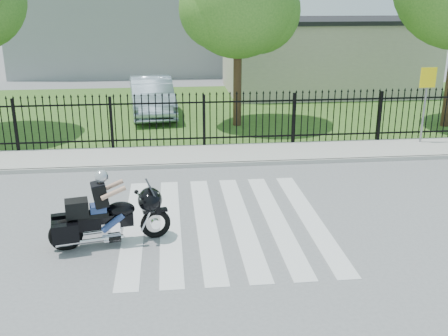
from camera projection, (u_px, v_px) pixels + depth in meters
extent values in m
plane|color=slate|center=(224.00, 222.00, 11.85)|extent=(120.00, 120.00, 0.00)
cube|color=#ADAAA3|center=(207.00, 155.00, 16.54)|extent=(40.00, 2.00, 0.12)
cube|color=#ADAAA3|center=(209.00, 165.00, 15.60)|extent=(40.00, 0.12, 0.12)
cube|color=#31531C|center=(195.00, 110.00, 23.15)|extent=(40.00, 12.00, 0.02)
cube|color=black|center=(204.00, 138.00, 17.39)|extent=(26.00, 0.04, 0.05)
cube|color=black|center=(204.00, 102.00, 17.01)|extent=(26.00, 0.04, 0.05)
cylinder|color=#382316|center=(237.00, 72.00, 19.82)|extent=(0.32, 0.32, 4.16)
sphere|color=#346C1E|center=(238.00, 0.00, 19.00)|extent=(4.20, 4.20, 4.20)
cube|color=beige|center=(325.00, 57.00, 27.09)|extent=(10.00, 6.00, 3.50)
cube|color=black|center=(327.00, 20.00, 26.50)|extent=(10.20, 6.20, 0.20)
torus|color=black|center=(156.00, 224.00, 11.03)|extent=(0.66, 0.25, 0.65)
torus|color=black|center=(66.00, 235.00, 10.51)|extent=(0.70, 0.27, 0.68)
cube|color=black|center=(103.00, 221.00, 10.66)|extent=(1.24, 0.46, 0.28)
ellipsoid|color=black|center=(121.00, 209.00, 10.70)|extent=(0.64, 0.48, 0.31)
cube|color=black|center=(93.00, 214.00, 10.55)|extent=(0.65, 0.41, 0.09)
cube|color=silver|center=(110.00, 227.00, 10.75)|extent=(0.42, 0.35, 0.28)
ellipsoid|color=black|center=(150.00, 200.00, 10.83)|extent=(0.63, 0.76, 0.50)
cube|color=black|center=(77.00, 208.00, 10.41)|extent=(0.51, 0.44, 0.34)
cube|color=navy|center=(98.00, 208.00, 10.55)|extent=(0.37, 0.34, 0.17)
sphere|color=#B4B6BC|center=(101.00, 176.00, 10.37)|extent=(0.27, 0.27, 0.27)
imported|color=#8FA1B4|center=(152.00, 96.00, 21.87)|extent=(2.13, 4.99, 1.60)
cylinder|color=gray|center=(424.00, 107.00, 17.41)|extent=(0.07, 0.07, 2.40)
cube|color=yellow|center=(428.00, 78.00, 17.07)|extent=(0.55, 0.07, 0.66)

